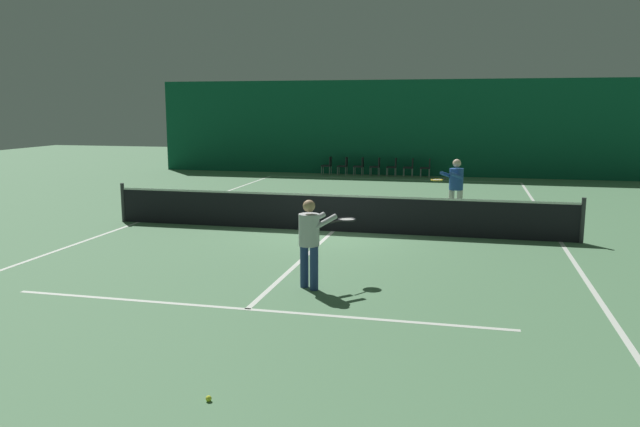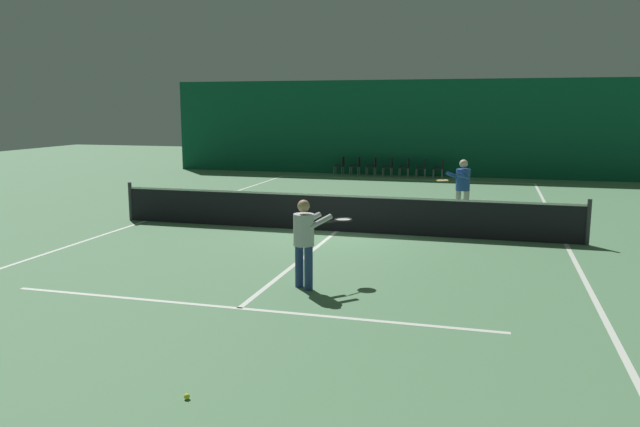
{
  "view_description": "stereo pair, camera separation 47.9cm",
  "coord_description": "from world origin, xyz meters",
  "px_view_note": "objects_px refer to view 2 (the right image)",
  "views": [
    {
      "loc": [
        3.3,
        -15.3,
        3.16
      ],
      "look_at": [
        0.27,
        -2.56,
        0.9
      ],
      "focal_mm": 35.0,
      "sensor_mm": 36.0,
      "label": 1
    },
    {
      "loc": [
        3.76,
        -15.18,
        3.16
      ],
      "look_at": [
        0.27,
        -2.56,
        0.9
      ],
      "focal_mm": 35.0,
      "sensor_mm": 36.0,
      "label": 2
    }
  ],
  "objects_px": {
    "player_near": "(306,237)",
    "tennis_ball": "(187,396)",
    "courtside_chair_0": "(340,164)",
    "courtside_chair_2": "(373,165)",
    "courtside_chair_4": "(406,166)",
    "courtside_chair_5": "(423,166)",
    "courtside_chair_1": "(356,165)",
    "courtside_chair_3": "(389,166)",
    "player_far": "(462,185)",
    "courtside_chair_6": "(440,167)",
    "tennis_net": "(337,212)"
  },
  "relations": [
    {
      "from": "tennis_net",
      "to": "courtside_chair_6",
      "type": "distance_m",
      "value": 13.17
    },
    {
      "from": "player_far",
      "to": "courtside_chair_2",
      "type": "xyz_separation_m",
      "value": [
        -4.53,
        10.55,
        -0.51
      ]
    },
    {
      "from": "player_far",
      "to": "courtside_chair_6",
      "type": "xyz_separation_m",
      "value": [
        -1.48,
        10.55,
        -0.51
      ]
    },
    {
      "from": "courtside_chair_4",
      "to": "player_far",
      "type": "bearing_deg",
      "value": 15.88
    },
    {
      "from": "player_near",
      "to": "courtside_chair_2",
      "type": "xyz_separation_m",
      "value": [
        -2.25,
        18.11,
        -0.43
      ]
    },
    {
      "from": "player_far",
      "to": "courtside_chair_1",
      "type": "height_order",
      "value": "player_far"
    },
    {
      "from": "courtside_chair_0",
      "to": "courtside_chair_2",
      "type": "distance_m",
      "value": 1.53
    },
    {
      "from": "player_far",
      "to": "courtside_chair_0",
      "type": "bearing_deg",
      "value": -120.39
    },
    {
      "from": "courtside_chair_0",
      "to": "courtside_chair_2",
      "type": "xyz_separation_m",
      "value": [
        1.53,
        0.0,
        0.0
      ]
    },
    {
      "from": "tennis_net",
      "to": "tennis_ball",
      "type": "xyz_separation_m",
      "value": [
        0.66,
        -9.44,
        -0.48
      ]
    },
    {
      "from": "courtside_chair_3",
      "to": "courtside_chair_5",
      "type": "xyz_separation_m",
      "value": [
        1.53,
        0.0,
        0.0
      ]
    },
    {
      "from": "courtside_chair_0",
      "to": "courtside_chair_6",
      "type": "bearing_deg",
      "value": 90.0
    },
    {
      "from": "courtside_chair_4",
      "to": "tennis_ball",
      "type": "relative_size",
      "value": 12.73
    },
    {
      "from": "tennis_net",
      "to": "courtside_chair_3",
      "type": "height_order",
      "value": "tennis_net"
    },
    {
      "from": "player_far",
      "to": "courtside_chair_4",
      "type": "distance_m",
      "value": 10.98
    },
    {
      "from": "courtside_chair_2",
      "to": "tennis_ball",
      "type": "distance_m",
      "value": 22.64
    },
    {
      "from": "courtside_chair_4",
      "to": "courtside_chair_5",
      "type": "distance_m",
      "value": 0.76
    },
    {
      "from": "courtside_chair_4",
      "to": "courtside_chair_6",
      "type": "relative_size",
      "value": 1.0
    },
    {
      "from": "courtside_chair_0",
      "to": "courtside_chair_4",
      "type": "relative_size",
      "value": 1.0
    },
    {
      "from": "tennis_net",
      "to": "player_near",
      "type": "xyz_separation_m",
      "value": [
        0.69,
        -5.03,
        0.41
      ]
    },
    {
      "from": "courtside_chair_6",
      "to": "tennis_net",
      "type": "bearing_deg",
      "value": -6.52
    },
    {
      "from": "courtside_chair_5",
      "to": "courtside_chair_0",
      "type": "bearing_deg",
      "value": -90.0
    },
    {
      "from": "player_near",
      "to": "tennis_ball",
      "type": "relative_size",
      "value": 23.87
    },
    {
      "from": "courtside_chair_0",
      "to": "tennis_ball",
      "type": "height_order",
      "value": "courtside_chair_0"
    },
    {
      "from": "player_far",
      "to": "tennis_ball",
      "type": "height_order",
      "value": "player_far"
    },
    {
      "from": "tennis_ball",
      "to": "courtside_chair_2",
      "type": "bearing_deg",
      "value": 95.62
    },
    {
      "from": "tennis_net",
      "to": "player_near",
      "type": "relative_size",
      "value": 7.62
    },
    {
      "from": "courtside_chair_0",
      "to": "courtside_chair_3",
      "type": "height_order",
      "value": "same"
    },
    {
      "from": "courtside_chair_5",
      "to": "tennis_ball",
      "type": "height_order",
      "value": "courtside_chair_5"
    },
    {
      "from": "courtside_chair_6",
      "to": "courtside_chair_2",
      "type": "bearing_deg",
      "value": -90.0
    },
    {
      "from": "player_far",
      "to": "courtside_chair_1",
      "type": "distance_m",
      "value": 11.81
    },
    {
      "from": "courtside_chair_0",
      "to": "courtside_chair_5",
      "type": "bearing_deg",
      "value": 90.0
    },
    {
      "from": "player_near",
      "to": "tennis_ball",
      "type": "bearing_deg",
      "value": -148.33
    },
    {
      "from": "courtside_chair_0",
      "to": "tennis_ball",
      "type": "relative_size",
      "value": 12.73
    },
    {
      "from": "courtside_chair_5",
      "to": "courtside_chair_1",
      "type": "bearing_deg",
      "value": -90.0
    },
    {
      "from": "courtside_chair_4",
      "to": "courtside_chair_3",
      "type": "bearing_deg",
      "value": -90.0
    },
    {
      "from": "player_near",
      "to": "player_far",
      "type": "relative_size",
      "value": 0.93
    },
    {
      "from": "courtside_chair_6",
      "to": "player_far",
      "type": "bearing_deg",
      "value": 7.97
    },
    {
      "from": "player_near",
      "to": "player_far",
      "type": "bearing_deg",
      "value": 15.25
    },
    {
      "from": "courtside_chair_1",
      "to": "courtside_chair_2",
      "type": "relative_size",
      "value": 1.0
    },
    {
      "from": "courtside_chair_4",
      "to": "courtside_chair_2",
      "type": "bearing_deg",
      "value": -90.0
    },
    {
      "from": "courtside_chair_5",
      "to": "courtside_chair_4",
      "type": "bearing_deg",
      "value": -90.0
    },
    {
      "from": "courtside_chair_3",
      "to": "courtside_chair_5",
      "type": "height_order",
      "value": "same"
    },
    {
      "from": "tennis_ball",
      "to": "courtside_chair_3",
      "type": "bearing_deg",
      "value": 93.69
    },
    {
      "from": "tennis_net",
      "to": "courtside_chair_0",
      "type": "distance_m",
      "value": 13.44
    },
    {
      "from": "player_near",
      "to": "courtside_chair_4",
      "type": "distance_m",
      "value": 18.13
    },
    {
      "from": "courtside_chair_3",
      "to": "tennis_net",
      "type": "bearing_deg",
      "value": 3.46
    },
    {
      "from": "courtside_chair_1",
      "to": "courtside_chair_2",
      "type": "bearing_deg",
      "value": 90.0
    },
    {
      "from": "courtside_chair_2",
      "to": "courtside_chair_4",
      "type": "height_order",
      "value": "same"
    },
    {
      "from": "courtside_chair_0",
      "to": "player_far",
      "type": "bearing_deg",
      "value": 29.84
    }
  ]
}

